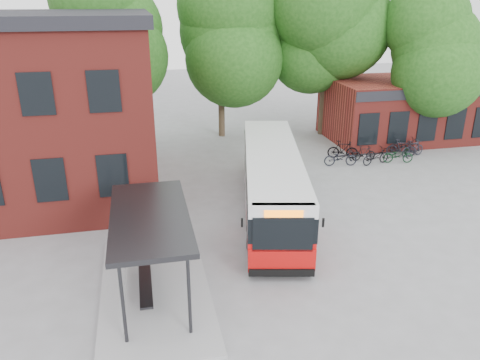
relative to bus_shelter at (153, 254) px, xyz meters
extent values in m
plane|color=gray|center=(4.50, 1.00, -1.45)|extent=(100.00, 100.00, 0.00)
imported|color=black|center=(11.06, 10.35, -0.95)|extent=(1.98, 0.96, 0.99)
imported|color=black|center=(11.75, 11.58, -0.90)|extent=(1.90, 1.07, 1.10)
imported|color=black|center=(13.18, 10.16, -0.96)|extent=(1.96, 1.09, 0.98)
imported|color=black|center=(12.80, 10.92, -1.00)|extent=(1.50, 0.48, 0.89)
imported|color=black|center=(14.59, 10.13, -0.99)|extent=(1.82, 0.96, 0.91)
imported|color=black|center=(15.40, 11.18, -0.93)|extent=(1.79, 1.14, 1.04)
imported|color=black|center=(15.98, 11.75, -0.96)|extent=(1.94, 0.97, 0.97)
imported|color=#20222B|center=(16.07, 11.00, -0.93)|extent=(1.79, 0.89, 1.03)
camera|label=1|loc=(-0.05, -13.33, 7.68)|focal=35.00mm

